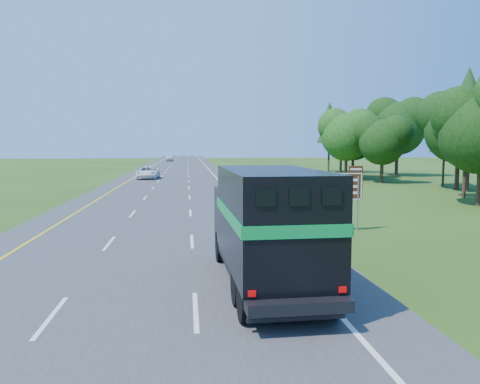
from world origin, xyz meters
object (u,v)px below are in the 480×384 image
(white_suv, at_px, (148,172))
(far_car, at_px, (169,158))
(horse_truck, at_px, (267,224))
(exit_sign, at_px, (345,189))

(white_suv, xyz_separation_m, far_car, (0.31, 66.49, 0.05))
(horse_truck, height_order, exit_sign, horse_truck)
(exit_sign, bearing_deg, horse_truck, -125.54)
(white_suv, height_order, exit_sign, exit_sign)
(horse_truck, height_order, far_car, horse_truck)
(exit_sign, bearing_deg, far_car, 93.22)
(exit_sign, bearing_deg, white_suv, 104.83)
(horse_truck, xyz_separation_m, white_suv, (-7.46, 47.66, -1.15))
(white_suv, bearing_deg, horse_truck, -79.31)
(horse_truck, height_order, white_suv, horse_truck)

